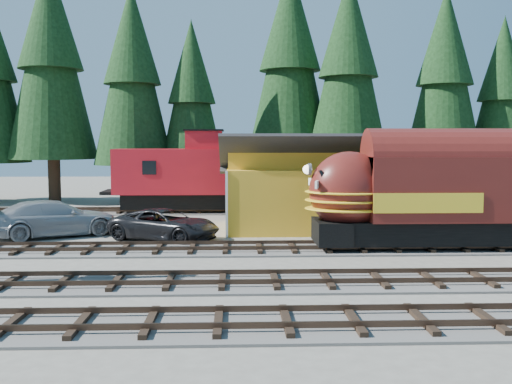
{
  "coord_description": "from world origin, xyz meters",
  "views": [
    {
      "loc": [
        -5.52,
        -21.19,
        4.84
      ],
      "look_at": [
        -4.64,
        4.0,
        2.64
      ],
      "focal_mm": 40.0,
      "sensor_mm": 36.0,
      "label": 1
    }
  ],
  "objects_px": {
    "locomotive": "(466,196)",
    "depot": "(335,176)",
    "caboose": "(191,175)",
    "pickup_truck_b": "(54,218)",
    "pickup_truck_a": "(165,224)"
  },
  "relations": [
    {
      "from": "locomotive",
      "to": "caboose",
      "type": "distance_m",
      "value": 19.44
    },
    {
      "from": "depot",
      "to": "locomotive",
      "type": "bearing_deg",
      "value": -53.3
    },
    {
      "from": "locomotive",
      "to": "pickup_truck_b",
      "type": "xyz_separation_m",
      "value": [
        -19.73,
        4.27,
        -1.49
      ]
    },
    {
      "from": "depot",
      "to": "caboose",
      "type": "xyz_separation_m",
      "value": [
        -8.65,
        7.5,
        -0.35
      ]
    },
    {
      "from": "depot",
      "to": "pickup_truck_b",
      "type": "relative_size",
      "value": 1.99
    },
    {
      "from": "pickup_truck_a",
      "to": "locomotive",
      "type": "bearing_deg",
      "value": -76.78
    },
    {
      "from": "depot",
      "to": "pickup_truck_b",
      "type": "height_order",
      "value": "depot"
    },
    {
      "from": "locomotive",
      "to": "pickup_truck_a",
      "type": "bearing_deg",
      "value": 167.89
    },
    {
      "from": "depot",
      "to": "locomotive",
      "type": "height_order",
      "value": "depot"
    },
    {
      "from": "locomotive",
      "to": "caboose",
      "type": "bearing_deg",
      "value": 133.94
    },
    {
      "from": "caboose",
      "to": "locomotive",
      "type": "bearing_deg",
      "value": -46.06
    },
    {
      "from": "depot",
      "to": "locomotive",
      "type": "distance_m",
      "value": 8.12
    },
    {
      "from": "depot",
      "to": "caboose",
      "type": "height_order",
      "value": "caboose"
    },
    {
      "from": "locomotive",
      "to": "depot",
      "type": "bearing_deg",
      "value": 126.7
    },
    {
      "from": "locomotive",
      "to": "pickup_truck_b",
      "type": "height_order",
      "value": "locomotive"
    }
  ]
}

